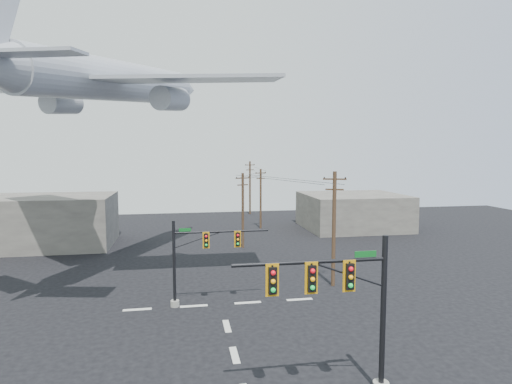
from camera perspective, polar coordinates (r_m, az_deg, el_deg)
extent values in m
cube|color=beige|center=(25.41, -2.87, -20.88)|extent=(0.40, 2.00, 0.01)
cube|color=beige|center=(29.03, -3.90, -17.40)|extent=(0.40, 2.00, 0.01)
cube|color=beige|center=(32.77, -15.55, -14.86)|extent=(2.00, 0.40, 0.01)
cube|color=beige|center=(32.62, -8.30, -14.80)|extent=(2.00, 0.40, 0.01)
cube|color=beige|center=(32.96, -1.10, -14.53)|extent=(2.00, 0.40, 0.01)
cube|color=beige|center=(33.78, 5.83, -14.05)|extent=(2.00, 0.40, 0.01)
cylinder|color=black|center=(21.28, 16.58, -15.52)|extent=(0.26, 0.26, 7.50)
cylinder|color=black|center=(19.19, 7.28, -9.25)|extent=(7.01, 0.17, 0.17)
cylinder|color=black|center=(19.93, 12.16, -10.69)|extent=(3.73, 0.09, 0.09)
cube|color=black|center=(19.80, 12.33, -10.90)|extent=(0.36, 0.32, 1.18)
cube|color=orange|center=(19.82, 12.31, -10.88)|extent=(0.59, 0.04, 1.45)
sphere|color=red|center=(19.54, 12.56, -9.98)|extent=(0.21, 0.21, 0.21)
sphere|color=#FEA00D|center=(19.64, 12.54, -11.04)|extent=(0.21, 0.21, 0.21)
sphere|color=green|center=(19.75, 12.52, -12.08)|extent=(0.21, 0.21, 0.21)
cube|color=black|center=(19.22, 7.40, -11.32)|extent=(0.36, 0.32, 1.18)
cube|color=orange|center=(19.24, 7.38, -11.30)|extent=(0.59, 0.04, 1.45)
sphere|color=red|center=(18.95, 7.58, -10.39)|extent=(0.21, 0.21, 0.21)
sphere|color=#FEA00D|center=(19.06, 7.57, -11.47)|extent=(0.21, 0.21, 0.21)
sphere|color=green|center=(19.17, 7.55, -12.54)|extent=(0.21, 0.21, 0.21)
cube|color=black|center=(18.79, 2.19, -11.67)|extent=(0.36, 0.32, 1.18)
cube|color=orange|center=(18.81, 2.18, -11.65)|extent=(0.59, 0.04, 1.45)
sphere|color=red|center=(18.51, 2.32, -10.73)|extent=(0.21, 0.21, 0.21)
sphere|color=#FEA00D|center=(18.62, 2.31, -11.84)|extent=(0.21, 0.21, 0.21)
sphere|color=green|center=(18.73, 2.31, -12.93)|extent=(0.21, 0.21, 0.21)
cube|color=#0C591C|center=(19.95, 14.40, -8.02)|extent=(1.02, 0.04, 0.28)
cylinder|color=gray|center=(32.70, -10.76, -14.39)|extent=(0.63, 0.63, 0.45)
cylinder|color=black|center=(31.83, -10.86, -9.41)|extent=(0.22, 0.22, 6.33)
cylinder|color=black|center=(31.46, -4.59, -5.29)|extent=(6.92, 0.14, 0.14)
cylinder|color=black|center=(31.45, -7.74, -6.33)|extent=(3.62, 0.07, 0.07)
cube|color=black|center=(31.35, -6.67, -6.40)|extent=(0.31, 0.27, 0.99)
cube|color=orange|center=(31.37, -6.67, -6.40)|extent=(0.50, 0.04, 1.22)
sphere|color=red|center=(31.14, -6.66, -5.89)|extent=(0.18, 0.18, 0.18)
sphere|color=#FEA00D|center=(31.20, -6.66, -6.46)|extent=(0.18, 0.18, 0.18)
sphere|color=green|center=(31.27, -6.65, -7.03)|extent=(0.18, 0.18, 0.18)
cube|color=black|center=(31.56, -2.47, -6.29)|extent=(0.31, 0.27, 0.99)
cube|color=orange|center=(31.58, -2.47, -6.28)|extent=(0.50, 0.04, 1.22)
sphere|color=red|center=(31.35, -2.43, -5.78)|extent=(0.18, 0.18, 0.18)
sphere|color=#FEA00D|center=(31.41, -2.43, -6.35)|extent=(0.18, 0.18, 0.18)
sphere|color=green|center=(31.48, -2.43, -6.91)|extent=(0.18, 0.18, 0.18)
cube|color=#0C591C|center=(31.23, -9.44, -5.00)|extent=(0.86, 0.04, 0.23)
cylinder|color=#4A3220|center=(36.24, 10.34, -4.90)|extent=(0.32, 0.32, 9.63)
cube|color=#4A3220|center=(35.73, 10.46, 1.70)|extent=(1.85, 0.78, 0.13)
cube|color=#4A3220|center=(35.80, 10.43, 0.33)|extent=(1.45, 0.63, 0.13)
cylinder|color=black|center=(35.73, 9.09, 1.89)|extent=(0.11, 0.11, 0.13)
cylinder|color=black|center=(35.72, 10.46, 1.87)|extent=(0.11, 0.11, 0.13)
cylinder|color=black|center=(35.74, 11.83, 1.85)|extent=(0.11, 0.11, 0.13)
cylinder|color=#4A3220|center=(49.76, -1.77, -2.49)|extent=(0.30, 0.30, 8.76)
cube|color=#4A3220|center=(49.38, -1.78, 1.87)|extent=(1.72, 0.68, 0.12)
cube|color=#4A3220|center=(49.43, -1.78, 0.95)|extent=(1.34, 0.55, 0.12)
cylinder|color=black|center=(49.02, -2.61, 1.95)|extent=(0.10, 0.10, 0.12)
cylinder|color=black|center=(49.37, -1.78, 1.98)|extent=(0.10, 0.10, 0.12)
cylinder|color=black|center=(49.73, -0.97, 2.01)|extent=(0.10, 0.10, 0.12)
cylinder|color=#4A3220|center=(62.25, 0.63, -0.91)|extent=(0.30, 0.30, 8.71)
cube|color=#4A3220|center=(61.95, 0.63, 2.55)|extent=(1.71, 0.72, 0.12)
cube|color=#4A3220|center=(61.99, 0.63, 1.82)|extent=(1.34, 0.59, 0.12)
cylinder|color=black|center=(61.54, 0.00, 2.62)|extent=(0.10, 0.10, 0.12)
cylinder|color=black|center=(61.94, 0.63, 2.64)|extent=(0.10, 0.10, 0.12)
cylinder|color=black|center=(62.35, 1.26, 2.66)|extent=(0.10, 0.10, 0.12)
cylinder|color=#4A3220|center=(76.32, -0.81, 0.56)|extent=(0.33, 0.33, 9.47)
cube|color=#4A3220|center=(76.07, -0.82, 3.63)|extent=(1.86, 0.87, 0.13)
cube|color=#4A3220|center=(76.11, -0.81, 2.97)|extent=(1.46, 0.70, 0.13)
cylinder|color=black|center=(75.62, -1.38, 3.70)|extent=(0.11, 0.11, 0.13)
cylinder|color=black|center=(76.07, -0.82, 3.71)|extent=(0.11, 0.11, 0.13)
cylinder|color=black|center=(76.53, -0.26, 3.72)|extent=(0.11, 0.11, 0.13)
cylinder|color=black|center=(42.14, 2.26, 1.72)|extent=(5.38, 15.38, 0.03)
cylinder|color=black|center=(55.53, -1.24, 2.19)|extent=(4.40, 12.04, 0.03)
cylinder|color=black|center=(68.87, -0.85, 3.10)|extent=(0.68, 14.26, 0.03)
cylinder|color=black|center=(42.52, 4.43, 1.75)|extent=(5.52, 15.38, 0.03)
cylinder|color=black|center=(55.79, 0.36, 2.21)|extent=(4.41, 12.04, 0.03)
cylinder|color=black|center=(69.15, 0.51, 3.11)|extent=(0.84, 14.26, 0.03)
cylinder|color=#A3A9AF|center=(40.93, -18.12, 13.92)|extent=(13.39, 21.71, 5.31)
cone|color=#A3A9AF|center=(52.73, -9.41, 13.35)|extent=(5.53, 6.27, 3.93)
cube|color=#A3A9AF|center=(44.72, -27.80, 12.23)|extent=(12.81, 14.43, 0.67)
cube|color=#A3A9AF|center=(35.62, -8.72, 14.69)|extent=(14.57, 5.49, 0.67)
cylinder|color=#A3A9AF|center=(43.72, -24.48, 10.74)|extent=(3.45, 4.20, 2.27)
cylinder|color=#A3A9AF|center=(37.42, -11.35, 12.09)|extent=(3.45, 4.20, 2.27)
cube|color=#A3A9AF|center=(28.65, -27.63, 16.13)|extent=(5.93, 3.54, 0.39)
cube|color=slate|center=(56.90, -27.56, -3.52)|extent=(18.00, 10.00, 6.00)
cube|color=slate|center=(64.23, 12.79, -2.51)|extent=(14.00, 12.00, 5.00)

